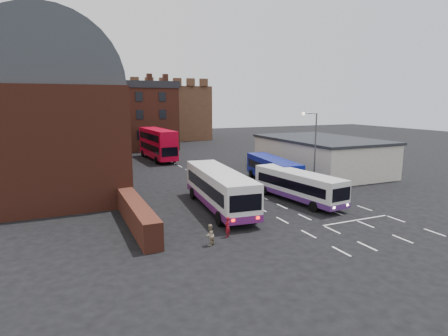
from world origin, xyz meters
name	(u,v)px	position (x,y,z in m)	size (l,w,h in m)	color
ground	(277,217)	(0.00, 0.00, 0.00)	(180.00, 180.00, 0.00)	black
railway_station	(50,112)	(-15.50, 21.00, 7.64)	(12.00, 28.00, 16.00)	#602B1E
forecourt_wall	(137,215)	(-10.20, 2.00, 0.90)	(1.20, 10.00, 1.80)	#602B1E
cream_building	(321,155)	(15.00, 14.00, 2.16)	(10.40, 16.40, 4.25)	beige
brick_terrace	(112,120)	(-6.00, 46.00, 5.50)	(22.00, 10.00, 11.00)	brown
castle_keep	(152,113)	(6.00, 66.00, 6.00)	(22.00, 22.00, 12.00)	brown
bus_white_outbound	(219,187)	(-3.11, 3.94, 1.88)	(3.75, 11.85, 3.18)	silver
bus_white_inbound	(298,184)	(4.14, 3.24, 1.56)	(3.44, 9.89, 2.64)	silver
bus_blue	(273,169)	(6.00, 10.55, 1.60)	(3.49, 10.15, 2.71)	navy
bus_red_double	(158,144)	(-1.32, 31.76, 2.46)	(3.28, 11.68, 4.63)	red
street_lamp	(313,143)	(8.35, 6.93, 4.65)	(1.49, 0.72, 7.71)	#4B4C4E
pedestrian_red	(227,227)	(-5.18, -2.28, 0.68)	(0.50, 0.33, 1.37)	maroon
pedestrian_beige	(210,235)	(-6.78, -3.17, 0.67)	(0.66, 0.51, 1.35)	tan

